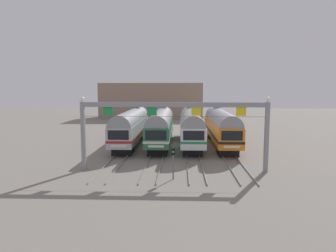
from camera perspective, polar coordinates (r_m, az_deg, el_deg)
ground_plane at (r=42.47m, az=1.45°, el=-3.50°), size 160.00×160.00×0.00m
track_bed at (r=59.26m, az=1.68°, el=-0.44°), size 13.79×70.00×0.15m
commuter_train_stainless at (r=42.59m, az=-6.83°, el=0.14°), size 2.88×18.06×5.05m
commuter_train_green at (r=42.14m, az=-1.32°, el=0.11°), size 2.88×18.06×5.05m
commuter_train_white at (r=42.09m, az=4.25°, el=0.09°), size 2.88×18.06×5.05m
commuter_train_orange at (r=42.43m, az=9.79°, el=0.06°), size 2.88×18.06×5.05m
catenary_gantry at (r=28.39m, az=1.11°, el=1.69°), size 17.52×0.44×6.97m
yard_signal_mast at (r=26.17m, az=0.97°, el=-5.79°), size 0.28×0.35×2.77m
maintenance_building at (r=81.77m, az=-3.02°, el=4.75°), size 26.25×10.00×9.10m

